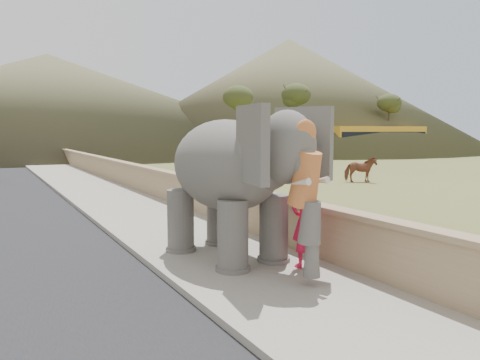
{
  "coord_description": "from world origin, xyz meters",
  "views": [
    {
      "loc": [
        -4.2,
        -5.85,
        2.66
      ],
      "look_at": [
        0.2,
        2.11,
        1.7
      ],
      "focal_mm": 35.0,
      "sensor_mm": 36.0,
      "label": 1
    }
  ],
  "objects": [
    {
      "name": "ground",
      "position": [
        0.0,
        0.0,
        0.0
      ],
      "size": [
        160.0,
        160.0,
        0.0
      ],
      "primitive_type": "plane",
      "color": "olive",
      "rests_on": "ground"
    },
    {
      "name": "walkway",
      "position": [
        0.0,
        10.0,
        0.07
      ],
      "size": [
        3.0,
        120.0,
        0.15
      ],
      "primitive_type": "cube",
      "color": "#9E9687",
      "rests_on": "ground"
    },
    {
      "name": "parapet",
      "position": [
        1.65,
        10.0,
        0.55
      ],
      "size": [
        0.3,
        120.0,
        1.1
      ],
      "primitive_type": "cube",
      "color": "tan",
      "rests_on": "ground"
    },
    {
      "name": "cow",
      "position": [
        12.85,
        12.15,
        0.67
      ],
      "size": [
        1.71,
        1.48,
        1.33
      ],
      "primitive_type": "imported",
      "rotation": [
        0.0,
        0.0,
        0.98
      ],
      "color": "brown",
      "rests_on": "ground"
    },
    {
      "name": "distant_car",
      "position": [
        18.27,
        35.95,
        0.72
      ],
      "size": [
        4.52,
        2.7,
        1.44
      ],
      "primitive_type": "imported",
      "rotation": [
        0.0,
        0.0,
        1.32
      ],
      "color": "silver",
      "rests_on": "ground"
    },
    {
      "name": "bus_white",
      "position": [
        24.68,
        34.36,
        1.55
      ],
      "size": [
        11.19,
        3.58,
        3.1
      ],
      "primitive_type": "cube",
      "rotation": [
        0.0,
        0.0,
        1.47
      ],
      "color": "beige",
      "rests_on": "ground"
    },
    {
      "name": "bus_orange",
      "position": [
        32.03,
        30.09,
        1.55
      ],
      "size": [
        11.2,
        3.67,
        3.1
      ],
      "primitive_type": "cube",
      "rotation": [
        0.0,
        0.0,
        1.46
      ],
      "color": "gold",
      "rests_on": "ground"
    },
    {
      "name": "hill_right",
      "position": [
        36.0,
        52.0,
        8.0
      ],
      "size": [
        56.0,
        56.0,
        16.0
      ],
      "primitive_type": "cone",
      "color": "brown",
      "rests_on": "ground"
    },
    {
      "name": "hill_far",
      "position": [
        5.0,
        70.0,
        7.0
      ],
      "size": [
        80.0,
        80.0,
        14.0
      ],
      "primitive_type": "cone",
      "color": "brown",
      "rests_on": "ground"
    },
    {
      "name": "elephant_and_man",
      "position": [
        0.02,
        2.34,
        1.58
      ],
      "size": [
        2.62,
        4.25,
        2.88
      ],
      "color": "slate",
      "rests_on": "ground"
    },
    {
      "name": "trees",
      "position": [
        3.68,
        25.45,
        3.76
      ],
      "size": [
        48.16,
        42.67,
        8.84
      ],
      "color": "#473828",
      "rests_on": "ground"
    }
  ]
}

